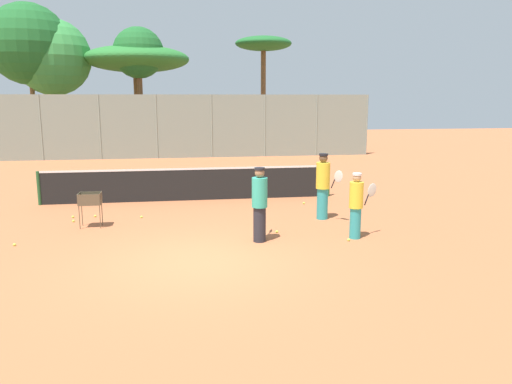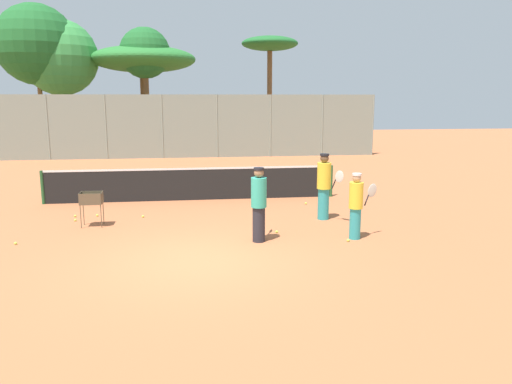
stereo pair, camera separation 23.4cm
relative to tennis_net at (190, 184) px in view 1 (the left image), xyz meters
name	(u,v)px [view 1 (the left image)]	position (x,y,z in m)	size (l,w,h in m)	color
ground_plane	(197,262)	(0.00, -6.27, -0.56)	(80.00, 80.00, 0.00)	#B7663D
tennis_net	(190,184)	(0.00, 0.00, 0.00)	(9.46, 0.10, 1.07)	#26592D
back_fence	(184,126)	(0.00, 11.80, 1.18)	(21.15, 0.08, 3.47)	gray
tree_0	(52,58)	(-7.72, 16.30, 5.10)	(4.56, 4.56, 7.98)	brown
tree_1	(28,44)	(-8.90, 15.84, 5.82)	(4.73, 4.73, 8.75)	brown
tree_2	(137,60)	(-2.80, 16.73, 5.05)	(6.53, 6.53, 6.48)	brown
tree_3	(138,54)	(-2.59, 15.53, 5.33)	(3.05, 3.05, 7.47)	brown
tree_4	(263,46)	(5.40, 17.70, 6.08)	(3.76, 3.76, 7.30)	brown
player_white_outfit	(260,203)	(1.51, -5.01, 0.35)	(0.36, 0.91, 1.75)	#26262D
player_red_cap	(356,205)	(3.82, -5.09, 0.27)	(0.82, 0.47, 1.58)	teal
player_yellow_shirt	(323,185)	(3.58, -3.10, 0.39)	(0.59, 0.84, 1.82)	teal
ball_cart	(90,202)	(-2.63, -3.04, 0.12)	(0.56, 0.41, 0.91)	brown
tennis_ball_0	(14,245)	(-4.07, -4.54, -0.52)	(0.07, 0.07, 0.07)	#D1E54C
tennis_ball_1	(95,216)	(-2.70, -1.94, -0.52)	(0.07, 0.07, 0.07)	#D1E54C
tennis_ball_2	(141,217)	(-1.40, -2.25, -0.52)	(0.07, 0.07, 0.07)	#D1E54C
tennis_ball_3	(277,232)	(2.05, -4.34, -0.52)	(0.07, 0.07, 0.07)	#D1E54C
tennis_ball_4	(73,217)	(-3.31, -1.95, -0.52)	(0.07, 0.07, 0.07)	#D1E54C
tennis_ball_5	(349,240)	(3.58, -5.31, -0.52)	(0.07, 0.07, 0.07)	#D1E54C
tennis_ball_6	(73,221)	(-3.20, -2.44, -0.52)	(0.07, 0.07, 0.07)	#D1E54C
tennis_ball_7	(304,203)	(3.55, -1.13, -0.52)	(0.07, 0.07, 0.07)	#D1E54C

